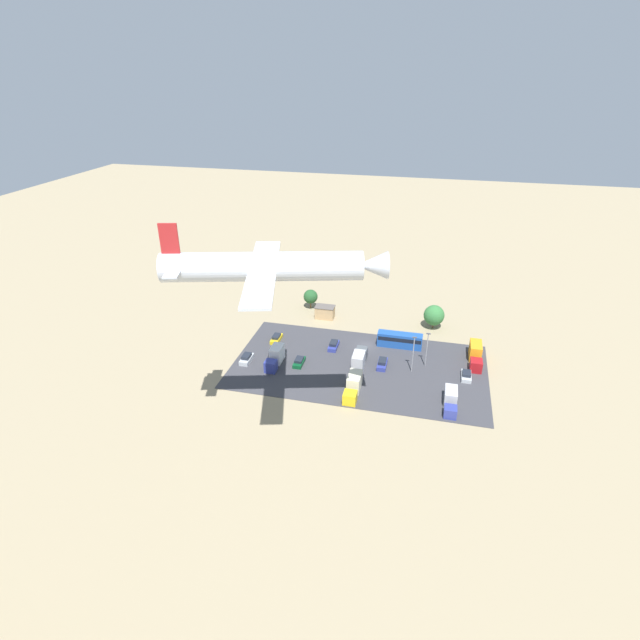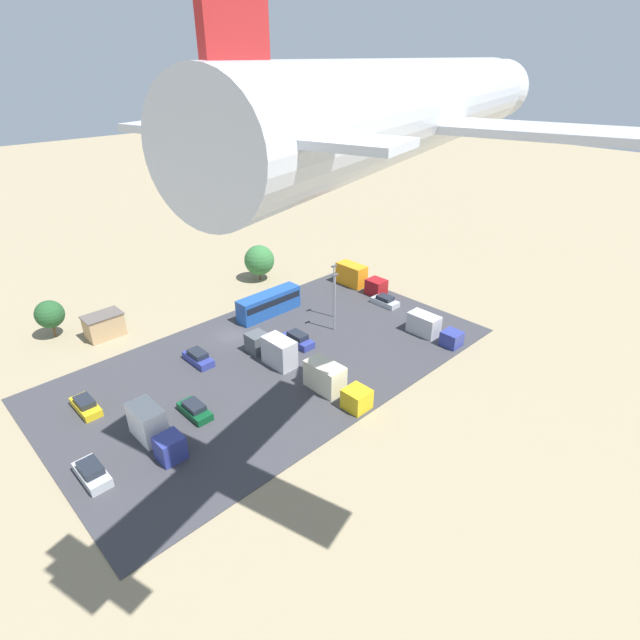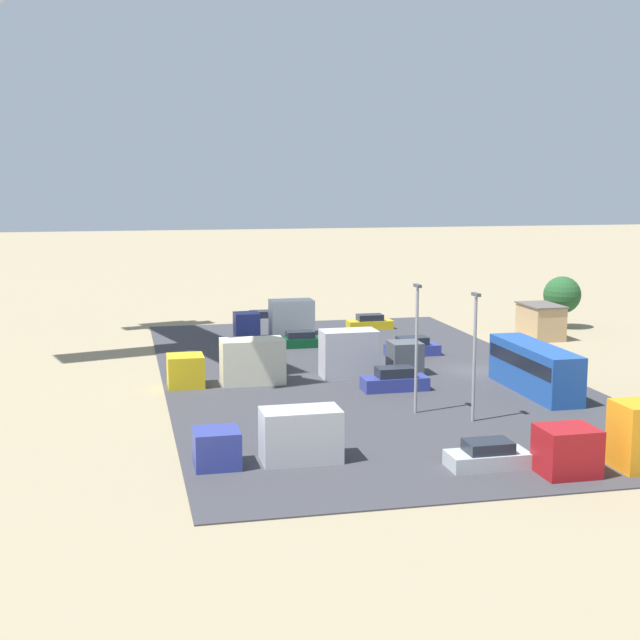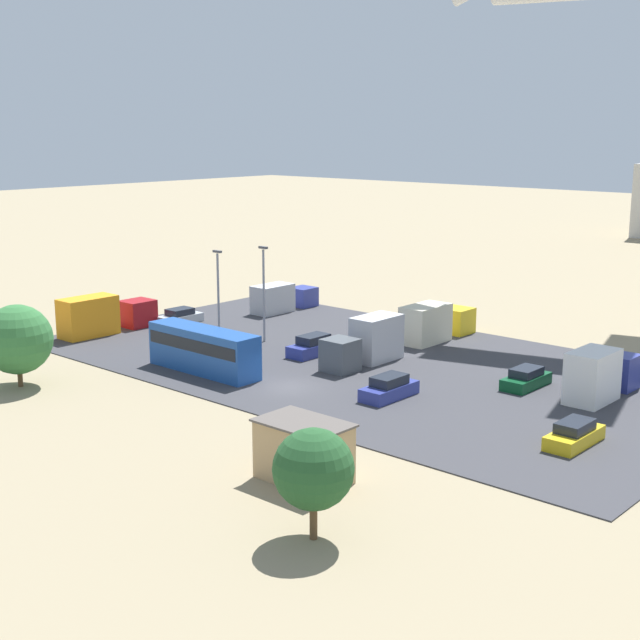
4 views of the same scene
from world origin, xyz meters
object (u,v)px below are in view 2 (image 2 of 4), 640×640
parked_car_0 (195,410)px  parked_truck_4 (273,349)px  shed_building (104,325)px  airplane (424,106)px  parked_car_3 (298,340)px  parked_car_2 (385,301)px  parked_car_1 (86,406)px  parked_car_4 (198,358)px  parked_truck_1 (431,328)px  parked_truck_2 (358,278)px  bus (269,303)px  parked_truck_0 (154,429)px  parked_truck_3 (334,383)px  parked_car_5 (92,473)px

parked_car_0 → parked_truck_4: parked_truck_4 is taller
shed_building → airplane: (-2.98, 46.25, 29.77)m
parked_car_0 → parked_car_3: bearing=10.7°
parked_car_2 → airplane: airplane is taller
parked_car_3 → parked_car_0: bearing=-169.3°
parked_car_1 → parked_truck_4: size_ratio=0.59×
parked_car_2 → parked_car_4: bearing=169.0°
parked_car_3 → parked_truck_1: (-14.25, 10.96, 0.60)m
parked_car_0 → parked_truck_2: parked_truck_2 is taller
bus → parked_car_2: size_ratio=2.37×
parked_truck_2 → parked_car_1: bearing=1.8°
shed_building → parked_car_2: 40.08m
bus → parked_truck_2: (-16.60, 2.50, -0.21)m
parked_car_0 → parked_car_4: (-5.76, -8.57, 0.07)m
airplane → parked_truck_4: bearing=144.7°
parked_truck_0 → parked_truck_3: (-18.18, 6.58, -0.13)m
parked_car_2 → bus: bearing=146.3°
bus → parked_car_5: 34.79m
parked_car_2 → parked_car_5: (46.39, 4.44, 0.10)m
bus → airplane: (16.97, 35.83, 29.51)m
parked_car_2 → airplane: bearing=-140.5°
shed_building → bus: size_ratio=0.49×
parked_truck_1 → parked_car_1: bearing=-22.4°
bus → parked_car_4: (14.54, 4.08, -1.15)m
parked_truck_2 → parked_truck_4: bearing=17.7°
parked_truck_4 → shed_building: bearing=120.9°
parked_truck_1 → parked_truck_4: parked_truck_4 is taller
parked_truck_2 → parked_truck_3: (23.75, 17.74, -0.11)m
shed_building → parked_truck_3: parked_truck_3 is taller
parked_car_1 → parked_car_5: parked_car_5 is taller
parked_car_0 → parked_truck_4: bearing=10.9°
shed_building → parked_car_5: size_ratio=1.12×
parked_car_3 → airplane: (14.20, 26.48, 30.63)m
parked_truck_3 → parked_truck_4: 10.05m
parked_car_3 → parked_car_5: parked_car_3 is taller
parked_truck_3 → shed_building: bearing=-67.4°
parked_car_4 → parked_truck_0: size_ratio=0.61×
parked_truck_1 → airplane: bearing=28.6°
parked_truck_1 → parked_truck_3: (18.64, -0.06, 0.21)m
parked_car_4 → parked_truck_1: (-26.02, 16.23, 0.63)m
parked_car_2 → parked_car_5: parked_car_5 is taller
parked_car_3 → parked_truck_0: (22.57, 4.31, 0.93)m
bus → parked_car_1: size_ratio=2.24×
bus → parked_truck_2: parked_truck_2 is taller
parked_car_5 → parked_truck_2: parked_truck_2 is taller
parked_truck_4 → parked_car_4: bearing=138.5°
parked_car_1 → parked_car_2: size_ratio=1.06×
shed_building → parked_truck_3: 33.23m
parked_truck_3 → airplane: airplane is taller
shed_building → bus: bearing=152.4°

